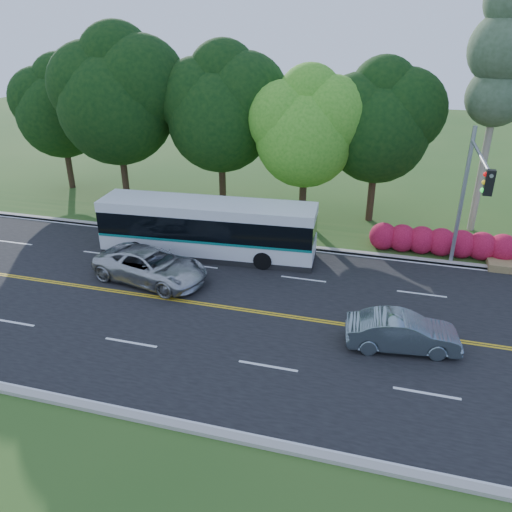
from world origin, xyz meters
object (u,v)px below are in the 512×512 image
(traffic_signal, at_px, (471,187))
(suv, at_px, (151,266))
(transit_bus, at_px, (207,229))
(sedan, at_px, (402,332))

(traffic_signal, xyz_separation_m, suv, (-14.01, -3.96, -3.88))
(traffic_signal, relative_size, transit_bus, 0.61)
(traffic_signal, bearing_deg, sedan, -110.32)
(transit_bus, relative_size, sedan, 2.70)
(sedan, bearing_deg, suv, 70.09)
(sedan, xyz_separation_m, suv, (-11.62, 2.49, 0.08))
(traffic_signal, bearing_deg, suv, -164.22)
(transit_bus, height_order, sedan, transit_bus)
(suv, bearing_deg, sedan, -91.12)
(sedan, distance_m, suv, 11.88)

